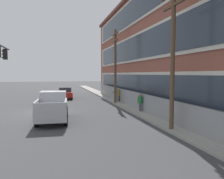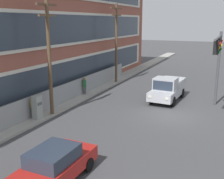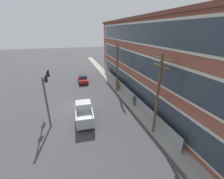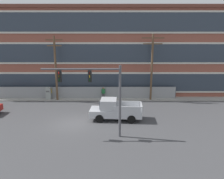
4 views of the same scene
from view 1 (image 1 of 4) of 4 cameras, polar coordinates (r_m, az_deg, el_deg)
The scene contains 11 objects.
ground_plane at distance 20.42m, azimuth -18.15°, elevation -5.66°, with size 160.00×160.00×0.00m, color #424244.
sidewalk_building_side at distance 21.57m, azimuth 4.97°, elevation -4.74°, with size 80.00×1.75×0.16m, color #9E9B93.
brick_mill_building at distance 22.95m, azimuth 21.74°, elevation 10.48°, with size 41.29×11.41×12.08m.
chain_link_fence at distance 23.06m, azimuth 4.03°, elevation -2.18°, with size 27.66×0.06×1.71m.
pickup_truck_silver at distance 16.31m, azimuth -15.15°, elevation -4.56°, with size 5.26×2.30×2.10m.
sedan_red at distance 30.62m, azimuth -12.14°, elevation -0.84°, with size 4.17×1.95×1.56m.
utility_pole_near_corner at distance 24.35m, azimuth 0.86°, elevation 6.76°, with size 2.09×0.26×8.25m.
utility_pole_midblock at distance 13.18m, azimuth 15.60°, elevation 9.86°, with size 2.77×0.26×8.48m.
electrical_cabinet at distance 25.72m, azimuth 0.80°, elevation -1.48°, with size 0.63×0.47×1.77m.
pedestrian_near_cabinet at distance 25.72m, azimuth 1.92°, elevation -1.29°, with size 0.45×0.45×1.69m.
pedestrian_by_fence at distance 19.04m, azimuth 7.38°, elevation -3.22°, with size 0.46×0.38×1.69m.
Camera 1 is at (20.09, 1.35, 3.39)m, focal length 35.00 mm.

